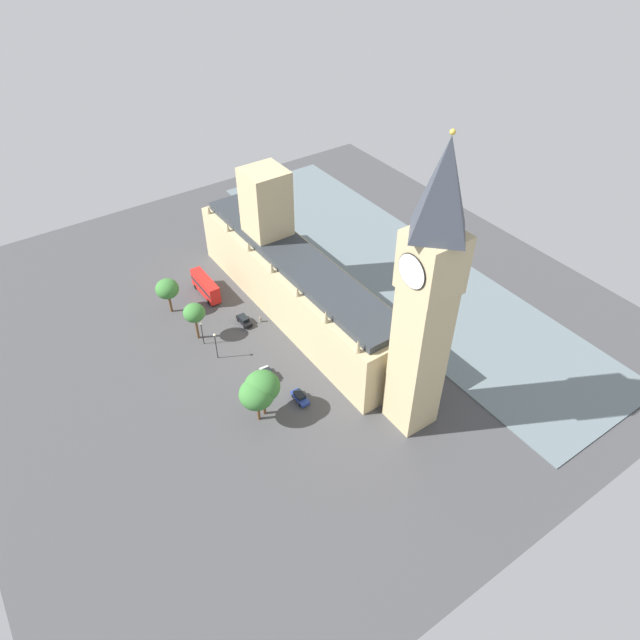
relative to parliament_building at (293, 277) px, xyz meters
name	(u,v)px	position (x,y,z in m)	size (l,w,h in m)	color
ground_plane	(291,315)	(1.99, 1.79, -8.60)	(134.82, 134.82, 0.00)	#424244
river_thames	(397,269)	(-29.28, 1.79, -8.47)	(31.88, 121.34, 0.25)	slate
parliament_building	(293,277)	(0.00, 0.00, 0.00)	(13.22, 64.82, 29.97)	tan
clock_tower	(427,297)	(-0.28, 39.25, 19.78)	(8.13, 8.13, 54.85)	tan
double_decker_bus_opposite_hall	(206,286)	(14.21, -15.69, -5.96)	(2.67, 10.51, 4.75)	red
car_black_by_river_gate	(244,320)	(11.93, -1.66, -7.71)	(1.91, 4.50, 1.74)	black
car_silver_midblock	(268,374)	(16.06, 15.54, -7.71)	(2.25, 4.24, 1.74)	#B7B7BC
car_blue_near_tower	(300,397)	(14.17, 24.34, -7.71)	(2.00, 4.41, 1.74)	navy
pedestrian_kerbside	(260,319)	(8.76, -0.06, -7.87)	(0.68, 0.65, 1.62)	gray
plane_tree_trailing	(167,289)	(23.47, -14.73, -2.26)	(5.15, 5.15, 8.57)	brown
plane_tree_corner	(257,394)	(22.89, 23.85, -1.88)	(6.43, 6.43, 9.48)	brown
plane_tree_leading	(194,313)	(22.36, -3.08, -1.74)	(4.59, 4.59, 8.89)	brown
plane_tree_under_trees	(262,386)	(21.39, 23.30, -1.28)	(6.55, 6.55, 10.13)	brown
street_lamp_far_end	(215,341)	(21.79, 4.91, -4.00)	(0.56, 0.56, 6.63)	black
street_lamp_slot_10	(202,329)	(22.25, -0.66, -4.41)	(0.56, 0.56, 5.95)	black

